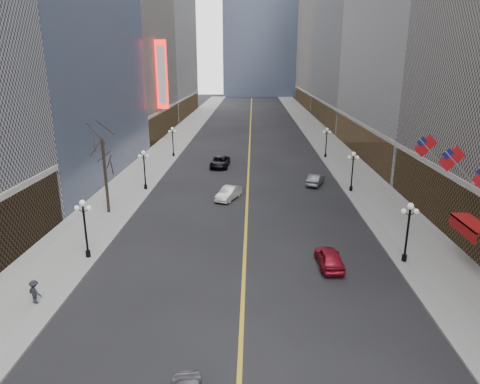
# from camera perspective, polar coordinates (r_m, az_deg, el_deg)

# --- Properties ---
(sidewalk_east) EXTENTS (6.00, 230.00, 0.15)m
(sidewalk_east) POSITION_cam_1_polar(r_m,az_deg,el_deg) (71.78, 12.54, 5.18)
(sidewalk_east) COLOR gray
(sidewalk_east) RESTS_ON ground
(sidewalk_west) EXTENTS (6.00, 230.00, 0.15)m
(sidewalk_west) POSITION_cam_1_polar(r_m,az_deg,el_deg) (71.99, -10.02, 5.36)
(sidewalk_west) COLOR gray
(sidewalk_west) RESTS_ON ground
(lane_line) EXTENTS (0.25, 200.00, 0.02)m
(lane_line) POSITION_cam_1_polar(r_m,az_deg,el_deg) (80.34, 1.31, 6.76)
(lane_line) COLOR gold
(lane_line) RESTS_ON ground
(bldg_east_c) EXTENTS (26.60, 40.60, 48.80)m
(bldg_east_c) POSITION_cam_1_polar(r_m,az_deg,el_deg) (109.54, 18.56, 21.36)
(bldg_east_c) COLOR gray
(bldg_east_c) RESTS_ON ground
(bldg_east_d) EXTENTS (26.60, 46.60, 62.80)m
(bldg_east_d) POSITION_cam_1_polar(r_m,az_deg,el_deg) (151.90, 13.97, 22.91)
(bldg_east_d) COLOR gray
(bldg_east_d) RESTS_ON ground
(bldg_west_c) EXTENTS (26.60, 30.60, 50.80)m
(bldg_west_c) POSITION_cam_1_polar(r_m,az_deg,el_deg) (91.94, -19.19, 22.94)
(bldg_west_c) COLOR gray
(bldg_west_c) RESTS_ON ground
(streetlamp_east_1) EXTENTS (1.26, 0.44, 4.52)m
(streetlamp_east_1) POSITION_cam_1_polar(r_m,az_deg,el_deg) (33.18, 21.51, -4.26)
(streetlamp_east_1) COLOR black
(streetlamp_east_1) RESTS_ON sidewalk_east
(streetlamp_east_2) EXTENTS (1.26, 0.44, 4.52)m
(streetlamp_east_2) POSITION_cam_1_polar(r_m,az_deg,el_deg) (49.71, 14.79, 3.21)
(streetlamp_east_2) COLOR black
(streetlamp_east_2) RESTS_ON sidewalk_east
(streetlamp_east_3) EXTENTS (1.26, 0.44, 4.52)m
(streetlamp_east_3) POSITION_cam_1_polar(r_m,az_deg,el_deg) (67.01, 11.45, 6.89)
(streetlamp_east_3) COLOR black
(streetlamp_east_3) RESTS_ON sidewalk_east
(streetlamp_west_1) EXTENTS (1.26, 0.44, 4.52)m
(streetlamp_west_1) POSITION_cam_1_polar(r_m,az_deg,el_deg) (33.55, -20.01, -3.86)
(streetlamp_west_1) COLOR black
(streetlamp_west_1) RESTS_ON sidewalk_west
(streetlamp_west_2) EXTENTS (1.26, 0.44, 4.52)m
(streetlamp_west_2) POSITION_cam_1_polar(r_m,az_deg,el_deg) (49.96, -12.65, 3.43)
(streetlamp_west_2) COLOR black
(streetlamp_west_2) RESTS_ON sidewalk_west
(streetlamp_west_3) EXTENTS (1.26, 0.44, 4.52)m
(streetlamp_west_3) POSITION_cam_1_polar(r_m,az_deg,el_deg) (67.19, -8.96, 7.05)
(streetlamp_west_3) COLOR black
(streetlamp_west_3) RESTS_ON sidewalk_west
(flag_4) EXTENTS (2.87, 0.12, 2.87)m
(flag_4) POSITION_cam_1_polar(r_m,az_deg,el_deg) (35.11, 26.63, 3.73)
(flag_4) COLOR #B2B2B7
(flag_4) RESTS_ON ground
(flag_5) EXTENTS (2.87, 0.12, 2.87)m
(flag_5) POSITION_cam_1_polar(r_m,az_deg,el_deg) (39.60, 23.71, 5.42)
(flag_5) COLOR #B2B2B7
(flag_5) RESTS_ON ground
(awning_c) EXTENTS (1.40, 4.00, 0.93)m
(awning_c) POSITION_cam_1_polar(r_m,az_deg,el_deg) (34.82, 28.24, -3.84)
(awning_c) COLOR maroon
(awning_c) RESTS_ON ground
(theatre_marquee) EXTENTS (2.00, 0.55, 12.00)m
(theatre_marquee) POSITION_cam_1_polar(r_m,az_deg,el_deg) (80.79, -10.38, 15.11)
(theatre_marquee) COLOR red
(theatre_marquee) RESTS_ON ground
(tree_west_far) EXTENTS (3.60, 3.60, 7.92)m
(tree_west_far) POSITION_cam_1_polar(r_m,az_deg,el_deg) (42.28, -17.78, 5.24)
(tree_west_far) COLOR #2D231C
(tree_west_far) RESTS_ON sidewalk_west
(car_nb_mid) EXTENTS (2.86, 4.38, 1.36)m
(car_nb_mid) POSITION_cam_1_polar(r_m,az_deg,el_deg) (46.03, -1.52, -0.17)
(car_nb_mid) COLOR silver
(car_nb_mid) RESTS_ON ground
(car_nb_far) EXTENTS (2.72, 5.39, 1.46)m
(car_nb_far) POSITION_cam_1_polar(r_m,az_deg,el_deg) (60.39, -2.68, 4.02)
(car_nb_far) COLOR black
(car_nb_far) RESTS_ON ground
(car_sb_mid) EXTENTS (1.81, 4.14, 1.39)m
(car_sb_mid) POSITION_cam_1_polar(r_m,az_deg,el_deg) (31.88, 11.84, -8.57)
(car_sb_mid) COLOR maroon
(car_sb_mid) RESTS_ON ground
(car_sb_far) EXTENTS (2.73, 4.30, 1.34)m
(car_sb_far) POSITION_cam_1_polar(r_m,az_deg,el_deg) (52.23, 10.02, 1.64)
(car_sb_far) COLOR #515659
(car_sb_far) RESTS_ON ground
(ped_west_walk) EXTENTS (1.06, 0.76, 1.52)m
(ped_west_walk) POSITION_cam_1_polar(r_m,az_deg,el_deg) (29.32, -25.69, -11.91)
(ped_west_walk) COLOR black
(ped_west_walk) RESTS_ON sidewalk_west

